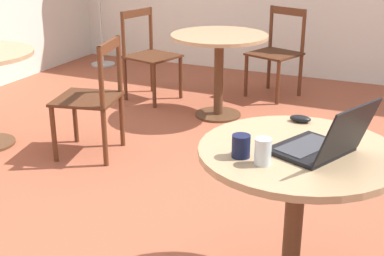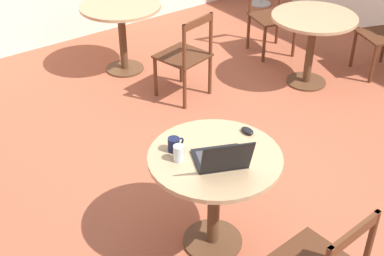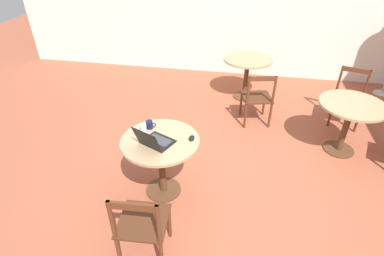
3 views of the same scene
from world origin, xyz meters
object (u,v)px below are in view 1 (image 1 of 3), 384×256
chair_mid_back (149,55)px  laptop (322,144)px  chair_far_front (93,98)px  cafe_table_mid (219,52)px  mug (241,146)px  chair_mid_right (277,53)px  cafe_table_near (296,182)px  mouse (300,119)px  drinking_glass (263,152)px

chair_mid_back → laptop: (-2.44, -2.11, 0.35)m
chair_far_front → cafe_table_mid: bearing=-23.9°
laptop → mug: laptop is taller
mug → chair_far_front: bearing=52.0°
chair_mid_right → cafe_table_mid: bearing=160.4°
cafe_table_near → chair_mid_back: 3.15m
chair_mid_right → laptop: bearing=-161.6°
cafe_table_near → chair_mid_right: 3.16m
chair_mid_back → chair_mid_right: same height
chair_mid_right → mouse: size_ratio=8.54×
chair_mid_right → chair_far_front: size_ratio=1.00×
chair_far_front → mug: (-1.20, -1.54, 0.35)m
chair_far_front → laptop: laptop is taller
chair_mid_back → chair_mid_right: (0.61, -1.10, 0.00)m
chair_far_front → cafe_table_near: bearing=-120.8°
chair_far_front → mouse: bearing=-113.1°
cafe_table_mid → chair_mid_right: (0.82, -0.29, -0.15)m
chair_mid_back → chair_far_front: size_ratio=1.00×
chair_mid_back → mouse: size_ratio=8.54×
cafe_table_near → chair_far_front: (1.03, 1.73, -0.15)m
chair_far_front → mug: chair_far_front is taller
chair_far_front → drinking_glass: size_ratio=8.07×
chair_far_front → mouse: size_ratio=8.54×
cafe_table_near → laptop: 0.23m
cafe_table_mid → mug: (-2.37, -1.02, 0.20)m
chair_mid_back → mug: bearing=-144.8°
chair_far_front → mug: bearing=-128.0°
chair_far_front → chair_mid_back: bearing=11.7°
mouse → chair_mid_back: bearing=43.0°
chair_far_front → laptop: (-1.06, -1.82, 0.35)m
laptop → mug: bearing=116.3°
cafe_table_mid → mouse: 2.20m
chair_far_front → mouse: chair_far_front is taller
cafe_table_mid → drinking_glass: size_ratio=7.89×
chair_mid_right → laptop: size_ratio=2.03×
laptop → drinking_glass: size_ratio=3.98×
drinking_glass → cafe_table_mid: bearing=24.9°
cafe_table_near → mug: bearing=131.3°
chair_mid_back → mug: size_ratio=7.62×
laptop → cafe_table_near: bearing=73.6°
cafe_table_mid → chair_far_front: size_ratio=0.98×
laptop → mug: size_ratio=3.76×
chair_mid_back → chair_mid_right: 1.25m
mouse → drinking_glass: (-0.53, 0.02, 0.04)m
mouse → drinking_glass: 0.53m
chair_mid_back → cafe_table_near: bearing=-140.1°
chair_far_front → mouse: (-0.71, -1.66, 0.32)m
laptop → drinking_glass: 0.26m
cafe_table_near → chair_mid_back: chair_mid_back is taller
chair_mid_right → drinking_glass: 3.35m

